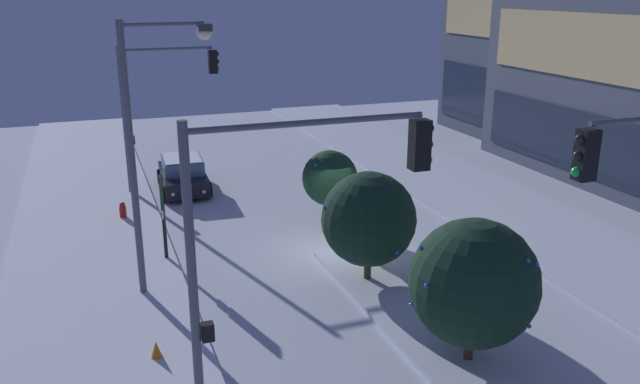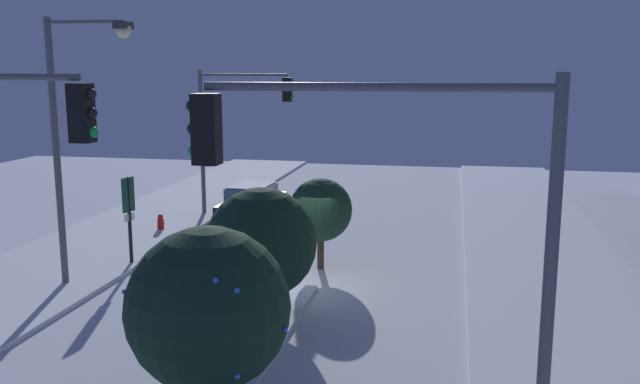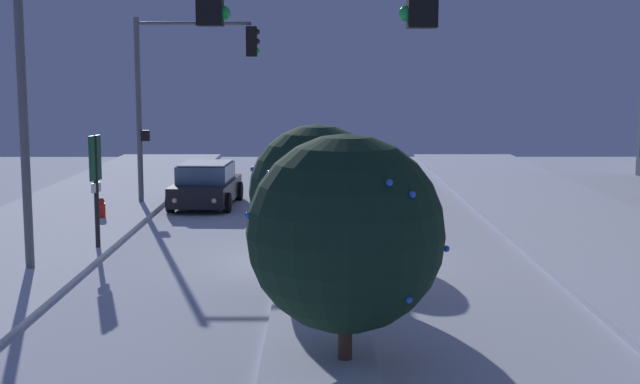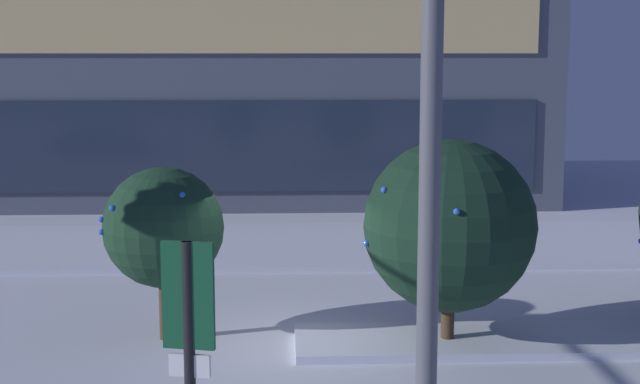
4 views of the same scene
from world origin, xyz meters
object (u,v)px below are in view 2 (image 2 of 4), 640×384
object	(u,v)px
car_near	(252,202)
traffic_light_corner_far_right	(400,213)
traffic_light_corner_near_left	(236,118)
street_lamp_arched	(76,117)
parking_info_sign	(129,210)
decorated_tree_right_of_median	(321,210)
decorated_tree_median	(261,243)
fire_hydrant	(161,224)
decorated_tree_left_of_median	(208,309)

from	to	relation	value
car_near	traffic_light_corner_far_right	world-z (taller)	traffic_light_corner_far_right
traffic_light_corner_near_left	street_lamp_arched	distance (m)	10.23
traffic_light_corner_far_right	car_near	bearing A→B (deg)	-66.94
traffic_light_corner_near_left	parking_info_sign	bearing A→B (deg)	-97.68
car_near	decorated_tree_right_of_median	world-z (taller)	decorated_tree_right_of_median
decorated_tree_median	decorated_tree_right_of_median	xyz separation A→B (m)	(-4.75, 0.59, -0.11)
street_lamp_arched	fire_hydrant	xyz separation A→B (m)	(-6.81, -0.74, -4.72)
traffic_light_corner_near_left	decorated_tree_left_of_median	distance (m)	17.34
fire_hydrant	decorated_tree_median	bearing A→B (deg)	38.65
street_lamp_arched	fire_hydrant	world-z (taller)	street_lamp_arched
fire_hydrant	parking_info_sign	distance (m)	4.92
traffic_light_corner_near_left	decorated_tree_median	distance (m)	12.61
fire_hydrant	parking_info_sign	bearing A→B (deg)	13.01
street_lamp_arched	decorated_tree_right_of_median	size ratio (longest dim) A/B	2.64
street_lamp_arched	decorated_tree_median	bearing A→B (deg)	-18.17
decorated_tree_left_of_median	decorated_tree_right_of_median	world-z (taller)	decorated_tree_left_of_median
parking_info_sign	decorated_tree_left_of_median	size ratio (longest dim) A/B	0.82
parking_info_sign	decorated_tree_left_of_median	bearing A→B (deg)	-42.54
traffic_light_corner_near_left	street_lamp_arched	bearing A→B (deg)	-97.69
traffic_light_corner_near_left	decorated_tree_right_of_median	bearing A→B (deg)	-53.28
traffic_light_corner_far_right	fire_hydrant	xyz separation A→B (m)	(-15.24, -10.64, -4.12)
traffic_light_corner_far_right	parking_info_sign	world-z (taller)	traffic_light_corner_far_right
decorated_tree_right_of_median	parking_info_sign	bearing A→B (deg)	-80.38
street_lamp_arched	car_near	bearing A→B (deg)	74.04
traffic_light_corner_far_right	parking_info_sign	size ratio (longest dim) A/B	2.14
car_near	decorated_tree_left_of_median	distance (m)	16.95
decorated_tree_right_of_median	decorated_tree_median	bearing A→B (deg)	-7.03
decorated_tree_left_of_median	fire_hydrant	bearing A→B (deg)	-151.89
parking_info_sign	decorated_tree_right_of_median	world-z (taller)	parking_info_sign
decorated_tree_median	car_near	bearing A→B (deg)	-161.61
parking_info_sign	traffic_light_corner_far_right	bearing A→B (deg)	-35.39
fire_hydrant	parking_info_sign	size ratio (longest dim) A/B	0.25
parking_info_sign	decorated_tree_left_of_median	distance (m)	10.51
traffic_light_corner_near_left	fire_hydrant	bearing A→B (deg)	-122.61
street_lamp_arched	parking_info_sign	distance (m)	3.91
decorated_tree_right_of_median	car_near	bearing A→B (deg)	-146.73
traffic_light_corner_near_left	street_lamp_arched	world-z (taller)	street_lamp_arched
decorated_tree_left_of_median	parking_info_sign	bearing A→B (deg)	-145.24
fire_hydrant	decorated_tree_right_of_median	xyz separation A→B (m)	(3.51, 7.19, 1.58)
parking_info_sign	fire_hydrant	bearing A→B (deg)	115.70
car_near	decorated_tree_median	xyz separation A→B (m)	(11.43, 3.80, 1.34)
fire_hydrant	decorated_tree_left_of_median	world-z (taller)	decorated_tree_left_of_median
traffic_light_corner_near_left	fire_hydrant	world-z (taller)	traffic_light_corner_near_left
street_lamp_arched	fire_hydrant	bearing A→B (deg)	91.94
decorated_tree_left_of_median	decorated_tree_right_of_median	size ratio (longest dim) A/B	1.22
traffic_light_corner_far_right	decorated_tree_left_of_median	world-z (taller)	traffic_light_corner_far_right
traffic_light_corner_far_right	traffic_light_corner_near_left	distance (m)	20.40
street_lamp_arched	parking_info_sign	world-z (taller)	street_lamp_arched
fire_hydrant	traffic_light_corner_far_right	bearing A→B (deg)	34.93
fire_hydrant	decorated_tree_right_of_median	size ratio (longest dim) A/B	0.25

